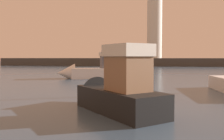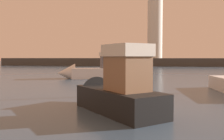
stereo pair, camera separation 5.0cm
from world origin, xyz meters
The scene contains 5 objects.
ground_plane centered at (0.00, 33.30, 0.00)m, with size 220.00×220.00×0.00m, color #384C60.
breakwater centered at (0.00, 66.60, 1.02)m, with size 78.72×6.89×2.05m, color #423F3D.
lighthouse centered at (2.73, 66.60, 11.18)m, with size 3.87×3.87×19.28m.
motorboat_1 centered at (0.08, 10.16, 0.86)m, with size 5.09×5.54×3.12m.
motorboat_2 centered at (-4.22, 26.31, 0.90)m, with size 8.45×4.85×3.27m.
Camera 2 is at (1.81, -0.58, 2.32)m, focal length 40.10 mm.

